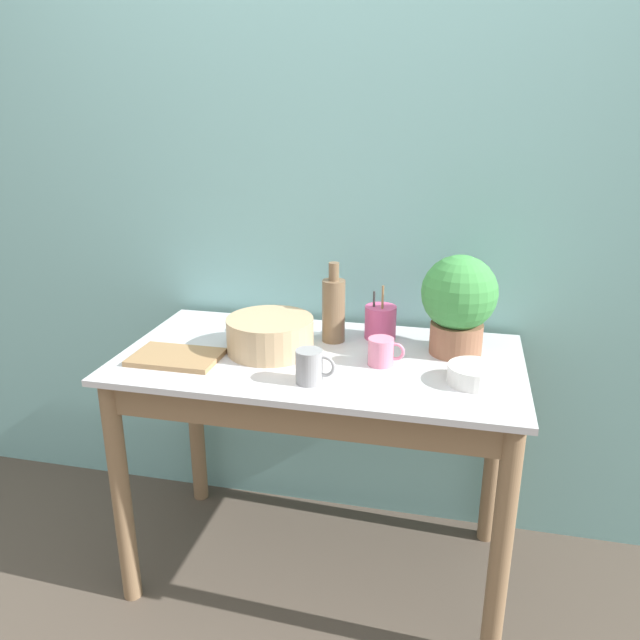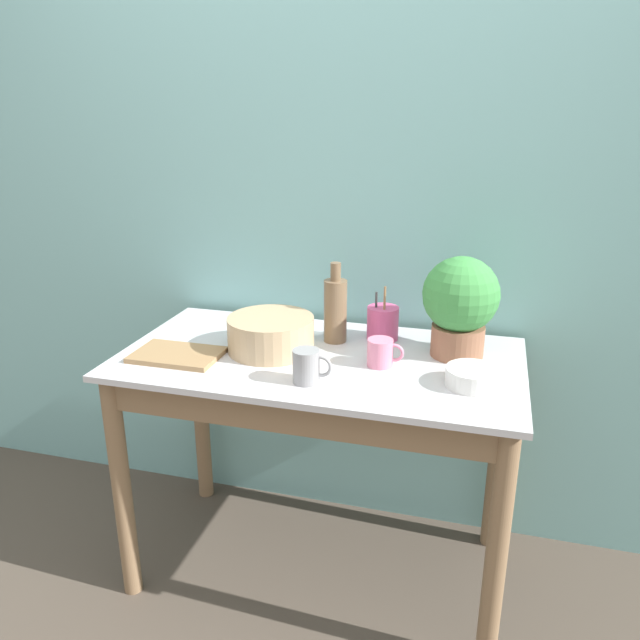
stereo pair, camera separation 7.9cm
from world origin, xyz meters
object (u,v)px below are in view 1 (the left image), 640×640
object	(u,v)px
bowl_small_enamel_white	(474,374)
bottle_tall	(334,309)
bowl_wash_large	(270,335)
utensil_cup	(380,322)
mug_grey	(310,366)
tray_board	(176,357)
mug_pink	(382,352)
potted_plant	(459,301)

from	to	relation	value
bowl_small_enamel_white	bottle_tall	bearing A→B (deg)	152.51
bottle_tall	bowl_small_enamel_white	bearing A→B (deg)	-27.49
bowl_wash_large	utensil_cup	xyz separation A→B (m)	(0.33, 0.20, 0.00)
mug_grey	tray_board	distance (m)	0.45
mug_grey	bowl_wash_large	bearing A→B (deg)	131.94
bottle_tall	mug_pink	xyz separation A→B (m)	(0.18, -0.17, -0.07)
bottle_tall	mug_pink	size ratio (longest dim) A/B	2.41
bowl_wash_large	utensil_cup	distance (m)	0.38
mug_grey	utensil_cup	bearing A→B (deg)	70.16
utensil_cup	bowl_small_enamel_white	bearing A→B (deg)	-44.11
potted_plant	tray_board	world-z (taller)	potted_plant
potted_plant	utensil_cup	xyz separation A→B (m)	(-0.25, 0.08, -0.12)
mug_grey	bowl_small_enamel_white	size ratio (longest dim) A/B	0.76
mug_pink	tray_board	bearing A→B (deg)	-170.43
bottle_tall	tray_board	xyz separation A→B (m)	(-0.44, -0.27, -0.10)
bowl_wash_large	utensil_cup	bearing A→B (deg)	31.62
potted_plant	bottle_tall	world-z (taller)	potted_plant
bottle_tall	tray_board	world-z (taller)	bottle_tall
mug_grey	tray_board	size ratio (longest dim) A/B	0.43
bottle_tall	mug_pink	world-z (taller)	bottle_tall
tray_board	utensil_cup	bearing A→B (deg)	29.43
potted_plant	bowl_small_enamel_white	distance (m)	0.27
bottle_tall	tray_board	bearing A→B (deg)	-148.40
mug_pink	potted_plant	bearing A→B (deg)	34.07
utensil_cup	tray_board	xyz separation A→B (m)	(-0.59, -0.33, -0.05)
mug_pink	mug_grey	distance (m)	0.25
bottle_tall	utensil_cup	distance (m)	0.17
mug_pink	utensil_cup	distance (m)	0.23
bowl_small_enamel_white	utensil_cup	xyz separation A→B (m)	(-0.31, 0.30, 0.03)
bottle_tall	bowl_small_enamel_white	size ratio (longest dim) A/B	1.78
potted_plant	tray_board	size ratio (longest dim) A/B	1.18
bottle_tall	mug_grey	xyz separation A→B (m)	(0.00, -0.34, -0.06)
bowl_wash_large	utensil_cup	world-z (taller)	utensil_cup
potted_plant	mug_pink	world-z (taller)	potted_plant
bottle_tall	mug_pink	distance (m)	0.26
mug_pink	utensil_cup	xyz separation A→B (m)	(-0.04, 0.23, 0.01)
bowl_wash_large	tray_board	world-z (taller)	bowl_wash_large
bottle_tall	mug_grey	world-z (taller)	bottle_tall
bottle_tall	mug_grey	bearing A→B (deg)	-89.35
bowl_small_enamel_white	tray_board	bearing A→B (deg)	-177.86
bowl_wash_large	potted_plant	bearing A→B (deg)	11.65
potted_plant	mug_grey	xyz separation A→B (m)	(-0.40, -0.32, -0.12)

